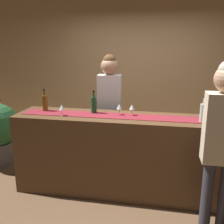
{
  "coord_description": "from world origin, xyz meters",
  "views": [
    {
      "loc": [
        0.41,
        -3.08,
        1.91
      ],
      "look_at": [
        -0.18,
        0.0,
        1.09
      ],
      "focal_mm": 41.48,
      "sensor_mm": 36.0,
      "label": 1
    }
  ],
  "objects_px": {
    "wine_bottle_clear": "(203,112)",
    "wine_bottle_amber": "(45,103)",
    "wine_glass_near_customer": "(119,107)",
    "wine_glass_far_end": "(62,108)",
    "wine_bottle_green": "(94,105)",
    "wine_glass_mid_counter": "(132,107)",
    "customer_sipping": "(222,133)",
    "bartender": "(110,100)"
  },
  "relations": [
    {
      "from": "wine_bottle_clear",
      "to": "wine_bottle_amber",
      "type": "bearing_deg",
      "value": 176.1
    },
    {
      "from": "wine_glass_near_customer",
      "to": "wine_glass_far_end",
      "type": "relative_size",
      "value": 1.0
    },
    {
      "from": "wine_bottle_amber",
      "to": "wine_bottle_green",
      "type": "bearing_deg",
      "value": 0.76
    },
    {
      "from": "wine_glass_mid_counter",
      "to": "customer_sipping",
      "type": "height_order",
      "value": "customer_sipping"
    },
    {
      "from": "wine_bottle_clear",
      "to": "bartender",
      "type": "relative_size",
      "value": 0.17
    },
    {
      "from": "wine_glass_near_customer",
      "to": "customer_sipping",
      "type": "xyz_separation_m",
      "value": [
        1.08,
        -0.73,
        -0.03
      ]
    },
    {
      "from": "wine_bottle_amber",
      "to": "wine_bottle_clear",
      "type": "bearing_deg",
      "value": -3.9
    },
    {
      "from": "wine_bottle_green",
      "to": "wine_glass_far_end",
      "type": "relative_size",
      "value": 2.1
    },
    {
      "from": "wine_bottle_green",
      "to": "wine_glass_far_end",
      "type": "distance_m",
      "value": 0.41
    },
    {
      "from": "wine_glass_near_customer",
      "to": "wine_glass_mid_counter",
      "type": "height_order",
      "value": "same"
    },
    {
      "from": "bartender",
      "to": "wine_bottle_amber",
      "type": "bearing_deg",
      "value": 29.23
    },
    {
      "from": "wine_bottle_clear",
      "to": "wine_bottle_green",
      "type": "xyz_separation_m",
      "value": [
        -1.34,
        0.15,
        0.0
      ]
    },
    {
      "from": "wine_glass_mid_counter",
      "to": "wine_glass_far_end",
      "type": "xyz_separation_m",
      "value": [
        -0.86,
        -0.18,
        0.0
      ]
    },
    {
      "from": "wine_glass_near_customer",
      "to": "bartender",
      "type": "relative_size",
      "value": 0.08
    },
    {
      "from": "wine_glass_near_customer",
      "to": "wine_glass_far_end",
      "type": "distance_m",
      "value": 0.72
    },
    {
      "from": "wine_bottle_amber",
      "to": "wine_glass_mid_counter",
      "type": "xyz_separation_m",
      "value": [
        1.18,
        -0.02,
        -0.01
      ]
    },
    {
      "from": "wine_bottle_green",
      "to": "wine_glass_mid_counter",
      "type": "relative_size",
      "value": 2.1
    },
    {
      "from": "customer_sipping",
      "to": "wine_bottle_green",
      "type": "bearing_deg",
      "value": 150.9
    },
    {
      "from": "wine_bottle_green",
      "to": "wine_glass_far_end",
      "type": "height_order",
      "value": "wine_bottle_green"
    },
    {
      "from": "wine_bottle_clear",
      "to": "wine_glass_near_customer",
      "type": "bearing_deg",
      "value": 173.45
    },
    {
      "from": "wine_bottle_clear",
      "to": "customer_sipping",
      "type": "height_order",
      "value": "customer_sipping"
    },
    {
      "from": "wine_glass_mid_counter",
      "to": "bartender",
      "type": "relative_size",
      "value": 0.08
    },
    {
      "from": "wine_bottle_amber",
      "to": "customer_sipping",
      "type": "height_order",
      "value": "customer_sipping"
    },
    {
      "from": "wine_bottle_green",
      "to": "bartender",
      "type": "height_order",
      "value": "bartender"
    },
    {
      "from": "wine_glass_far_end",
      "to": "wine_bottle_clear",
      "type": "bearing_deg",
      "value": 1.9
    },
    {
      "from": "wine_bottle_amber",
      "to": "wine_bottle_green",
      "type": "relative_size",
      "value": 1.0
    },
    {
      "from": "wine_glass_far_end",
      "to": "bartender",
      "type": "height_order",
      "value": "bartender"
    },
    {
      "from": "wine_bottle_green",
      "to": "wine_glass_mid_counter",
      "type": "height_order",
      "value": "wine_bottle_green"
    },
    {
      "from": "wine_bottle_green",
      "to": "wine_glass_near_customer",
      "type": "bearing_deg",
      "value": -5.35
    },
    {
      "from": "wine_glass_near_customer",
      "to": "wine_glass_mid_counter",
      "type": "xyz_separation_m",
      "value": [
        0.16,
        0.01,
        0.0
      ]
    },
    {
      "from": "wine_glass_mid_counter",
      "to": "wine_glass_near_customer",
      "type": "bearing_deg",
      "value": -177.45
    },
    {
      "from": "wine_bottle_amber",
      "to": "customer_sipping",
      "type": "distance_m",
      "value": 2.23
    },
    {
      "from": "wine_bottle_green",
      "to": "customer_sipping",
      "type": "xyz_separation_m",
      "value": [
        1.42,
        -0.77,
        -0.04
      ]
    },
    {
      "from": "wine_glass_mid_counter",
      "to": "wine_glass_far_end",
      "type": "bearing_deg",
      "value": -168.35
    },
    {
      "from": "bartender",
      "to": "customer_sipping",
      "type": "relative_size",
      "value": 1.0
    },
    {
      "from": "wine_glass_mid_counter",
      "to": "wine_bottle_clear",
      "type": "bearing_deg",
      "value": -8.29
    },
    {
      "from": "wine_bottle_amber",
      "to": "wine_glass_near_customer",
      "type": "relative_size",
      "value": 2.1
    },
    {
      "from": "wine_bottle_clear",
      "to": "bartender",
      "type": "height_order",
      "value": "bartender"
    },
    {
      "from": "wine_bottle_amber",
      "to": "wine_glass_near_customer",
      "type": "bearing_deg",
      "value": -1.29
    },
    {
      "from": "wine_glass_far_end",
      "to": "wine_bottle_green",
      "type": "bearing_deg",
      "value": 29.32
    },
    {
      "from": "wine_bottle_clear",
      "to": "bartender",
      "type": "bearing_deg",
      "value": 152.45
    },
    {
      "from": "wine_bottle_amber",
      "to": "wine_glass_mid_counter",
      "type": "height_order",
      "value": "wine_bottle_amber"
    }
  ]
}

